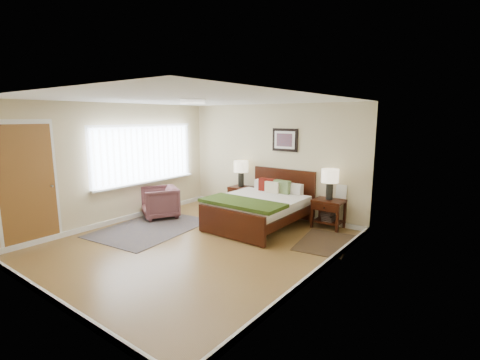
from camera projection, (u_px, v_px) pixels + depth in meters
The scene contains 18 objects.
floor at pixel (196, 244), 6.15m from camera, with size 5.00×5.00×0.00m, color brown.
back_wall at pixel (272, 160), 7.89m from camera, with size 4.50×0.04×2.50m, color beige.
front_wall at pixel (40, 203), 3.96m from camera, with size 4.50×0.04×2.50m, color beige.
left_wall at pixel (117, 164), 7.26m from camera, with size 0.04×5.00×2.50m, color beige.
right_wall at pixel (317, 191), 4.59m from camera, with size 0.04×5.00×2.50m, color beige.
ceiling at pixel (193, 99), 5.70m from camera, with size 4.50×5.00×0.02m, color white.
window at pixel (146, 155), 7.75m from camera, with size 0.11×2.72×1.32m.
door at pixel (28, 185), 5.90m from camera, with size 0.06×1.00×2.18m.
ceil_fixture at pixel (193, 102), 5.71m from camera, with size 0.44×0.44×0.08m.
bed at pixel (260, 203), 7.06m from camera, with size 1.64×1.97×1.06m.
wall_art at pixel (285, 140), 7.58m from camera, with size 0.62×0.05×0.50m.
nightstand_left at pixel (240, 192), 8.25m from camera, with size 0.49×0.44×0.59m.
nightstand_right at pixel (328, 211), 6.97m from camera, with size 0.59×0.44×0.59m.
lamp_left at pixel (241, 169), 8.17m from camera, with size 0.34×0.34×0.61m.
lamp_right at pixel (330, 178), 6.87m from camera, with size 0.34×0.34×0.61m.
armchair at pixel (160, 202), 7.72m from camera, with size 0.74×0.76×0.69m, color brown.
rug_persian at pixel (151, 228), 7.01m from camera, with size 1.56×2.20×0.01m, color #0C173F.
rug_navy at pixel (325, 242), 6.21m from camera, with size 0.86×1.28×0.01m, color black.
Camera 1 is at (4.14, -4.20, 2.22)m, focal length 26.00 mm.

